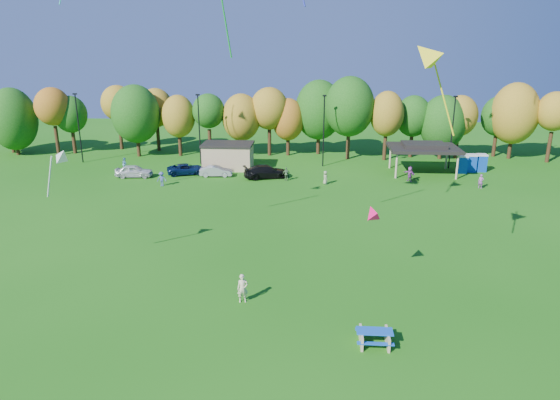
# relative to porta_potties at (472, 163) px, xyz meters

# --- Properties ---
(ground) EXTENTS (160.00, 160.00, 0.00)m
(ground) POSITION_rel_porta_potties_xyz_m (-20.25, -38.18, -1.10)
(ground) COLOR #19600F
(ground) RESTS_ON ground
(tree_line) EXTENTS (93.57, 10.55, 11.15)m
(tree_line) POSITION_rel_porta_potties_xyz_m (-21.28, 7.33, 4.82)
(tree_line) COLOR black
(tree_line) RESTS_ON ground
(lamp_posts) EXTENTS (64.50, 0.25, 9.09)m
(lamp_posts) POSITION_rel_porta_potties_xyz_m (-18.25, 1.82, 3.80)
(lamp_posts) COLOR black
(lamp_posts) RESTS_ON ground
(utility_building) EXTENTS (6.30, 4.30, 3.25)m
(utility_building) POSITION_rel_porta_potties_xyz_m (-30.25, -0.18, 0.54)
(utility_building) COLOR tan
(utility_building) RESTS_ON ground
(pavilion) EXTENTS (8.20, 6.20, 3.77)m
(pavilion) POSITION_rel_porta_potties_xyz_m (-6.25, -1.18, 2.13)
(pavilion) COLOR tan
(pavilion) RESTS_ON ground
(porta_potties) EXTENTS (3.75, 2.07, 2.18)m
(porta_potties) POSITION_rel_porta_potties_xyz_m (0.00, 0.00, 0.00)
(porta_potties) COLOR #0D3FAC
(porta_potties) RESTS_ON ground
(picnic_table) EXTENTS (1.91, 1.59, 0.82)m
(picnic_table) POSITION_rel_porta_potties_xyz_m (-16.13, -38.26, -0.62)
(picnic_table) COLOR tan
(picnic_table) RESTS_ON ground
(kite_flyer) EXTENTS (0.74, 0.56, 1.82)m
(kite_flyer) POSITION_rel_porta_potties_xyz_m (-23.67, -34.21, -0.19)
(kite_flyer) COLOR beige
(kite_flyer) RESTS_ON ground
(car_a) EXTENTS (4.46, 2.12, 1.47)m
(car_a) POSITION_rel_porta_potties_xyz_m (-40.69, -5.30, -0.36)
(car_a) COLOR silver
(car_a) RESTS_ON ground
(car_b) EXTENTS (3.95, 1.65, 1.27)m
(car_b) POSITION_rel_porta_potties_xyz_m (-31.06, -4.28, -0.46)
(car_b) COLOR #9C9BA0
(car_b) RESTS_ON ground
(car_c) EXTENTS (5.11, 3.55, 1.30)m
(car_c) POSITION_rel_porta_potties_xyz_m (-34.79, -3.56, -0.45)
(car_c) COLOR #0B1D44
(car_c) RESTS_ON ground
(car_d) EXTENTS (5.72, 3.74, 1.54)m
(car_d) POSITION_rel_porta_potties_xyz_m (-24.99, -4.62, -0.33)
(car_d) COLOR black
(car_d) RESTS_ON ground
(far_person_0) EXTENTS (1.36, 1.62, 1.75)m
(far_person_0) POSITION_rel_porta_potties_xyz_m (-8.38, -4.94, -0.22)
(far_person_0) COLOR #8F3C91
(far_person_0) RESTS_ON ground
(far_person_1) EXTENTS (0.68, 0.63, 1.57)m
(far_person_1) POSITION_rel_porta_potties_xyz_m (-1.16, -7.45, -0.31)
(far_person_1) COLOR #A14EA6
(far_person_1) RESTS_ON ground
(far_person_2) EXTENTS (1.08, 0.65, 1.62)m
(far_person_2) POSITION_rel_porta_potties_xyz_m (-36.27, -8.91, -0.29)
(far_person_2) COLOR #434F93
(far_person_2) RESTS_ON ground
(far_person_3) EXTENTS (0.94, 0.46, 1.56)m
(far_person_3) POSITION_rel_porta_potties_xyz_m (-22.56, -5.63, -0.32)
(far_person_3) COLOR #5D8752
(far_person_3) RESTS_ON ground
(far_person_4) EXTENTS (0.71, 0.87, 1.54)m
(far_person_4) POSITION_rel_porta_potties_xyz_m (-18.11, -6.94, -0.33)
(far_person_4) COLOR gray
(far_person_4) RESTS_ON ground
(far_person_5) EXTENTS (0.93, 0.99, 1.62)m
(far_person_5) POSITION_rel_porta_potties_xyz_m (-42.97, -2.12, -0.29)
(far_person_5) COLOR #5799C0
(far_person_5) RESTS_ON ground
(kite_3) EXTENTS (1.39, 1.58, 1.34)m
(kite_3) POSITION_rel_porta_potties_xyz_m (-15.69, -31.18, 3.90)
(kite_3) COLOR #F30D5C
(kite_4) EXTENTS (3.41, 2.29, 5.64)m
(kite_4) POSITION_rel_porta_potties_xyz_m (-13.38, -31.97, 13.47)
(kite_4) COLOR yellow
(kite_7) EXTENTS (2.11, 1.45, 3.41)m
(kite_7) POSITION_rel_porta_potties_xyz_m (-35.64, -31.07, 7.21)
(kite_7) COLOR silver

